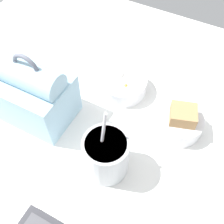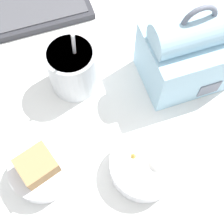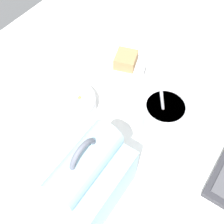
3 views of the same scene
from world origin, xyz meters
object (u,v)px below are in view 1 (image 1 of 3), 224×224
object	(u,v)px
lunch_bag	(36,94)
bento_bowl_sandwich	(180,122)
soup_cup	(105,155)
bento_bowl_snacks	(123,84)

from	to	relation	value
lunch_bag	bento_bowl_sandwich	bearing A→B (deg)	-159.95
soup_cup	bento_bowl_snacks	bearing A→B (deg)	-73.21
soup_cup	bento_bowl_snacks	world-z (taller)	soup_cup
bento_bowl_snacks	bento_bowl_sandwich	bearing A→B (deg)	164.49
lunch_bag	bento_bowl_sandwich	world-z (taller)	lunch_bag
bento_bowl_snacks	lunch_bag	bearing A→B (deg)	48.61
lunch_bag	soup_cup	size ratio (longest dim) A/B	1.14
lunch_bag	soup_cup	world-z (taller)	lunch_bag
lunch_bag	soup_cup	distance (cm)	24.12
soup_cup	bento_bowl_sandwich	bearing A→B (deg)	-123.03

